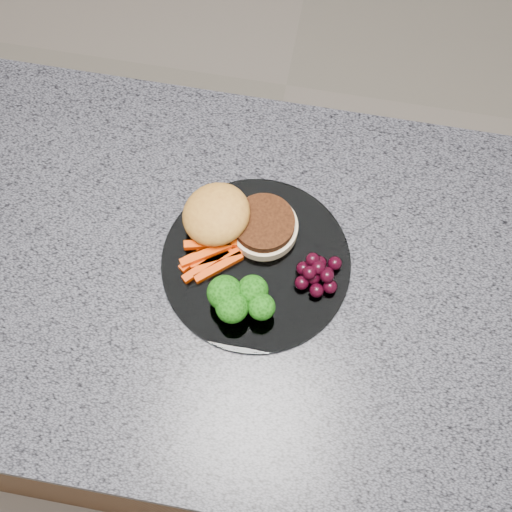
{
  "coord_description": "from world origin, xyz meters",
  "views": [
    {
      "loc": [
        0.15,
        -0.34,
        1.8
      ],
      "look_at": [
        0.08,
        0.03,
        0.93
      ],
      "focal_mm": 50.0,
      "sensor_mm": 36.0,
      "label": 1
    }
  ],
  "objects": [
    {
      "name": "countertop",
      "position": [
        0.0,
        0.0,
        0.88
      ],
      "size": [
        1.2,
        0.6,
        0.04
      ],
      "primitive_type": "cube",
      "color": "#53535E",
      "rests_on": "island_cabinet"
    },
    {
      "name": "grape_bunch",
      "position": [
        0.17,
        0.02,
        0.92
      ],
      "size": [
        0.06,
        0.06,
        0.03
      ],
      "rotation": [
        0.0,
        0.0,
        0.26
      ],
      "color": "black",
      "rests_on": "plate"
    },
    {
      "name": "carrot_sticks",
      "position": [
        0.02,
        0.02,
        0.91
      ],
      "size": [
        0.08,
        0.08,
        0.02
      ],
      "rotation": [
        0.0,
        0.0,
        0.33
      ],
      "color": "#EA4003",
      "rests_on": "plate"
    },
    {
      "name": "plate",
      "position": [
        0.08,
        0.03,
        0.9
      ],
      "size": [
        0.26,
        0.26,
        0.01
      ],
      "primitive_type": "cylinder",
      "color": "white",
      "rests_on": "countertop"
    },
    {
      "name": "broccoli",
      "position": [
        0.07,
        -0.04,
        0.94
      ],
      "size": [
        0.09,
        0.07,
        0.06
      ],
      "rotation": [
        0.0,
        0.0,
        0.1
      ],
      "color": "#5D8932",
      "rests_on": "plate"
    },
    {
      "name": "room",
      "position": [
        0.0,
        0.0,
        1.35
      ],
      "size": [
        4.02,
        4.02,
        2.7
      ],
      "color": "gray",
      "rests_on": "ground"
    },
    {
      "name": "burger",
      "position": [
        0.04,
        0.08,
        0.93
      ],
      "size": [
        0.17,
        0.11,
        0.05
      ],
      "rotation": [
        0.0,
        0.0,
        0.15
      ],
      "color": "beige",
      "rests_on": "plate"
    },
    {
      "name": "island_cabinet",
      "position": [
        0.0,
        0.0,
        0.43
      ],
      "size": [
        1.2,
        0.6,
        0.86
      ],
      "primitive_type": "cube",
      "color": "#55351D",
      "rests_on": "ground"
    }
  ]
}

